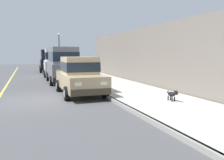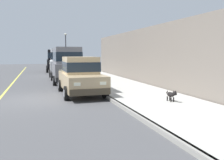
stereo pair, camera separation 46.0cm
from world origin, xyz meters
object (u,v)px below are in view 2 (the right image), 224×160
(car_black_van, at_px, (55,60))
(dog_black, at_px, (171,95))
(car_white_van, at_px, (60,61))
(car_grey_van, at_px, (67,63))
(car_tan_sedan, at_px, (81,75))
(street_lamp, at_px, (66,47))

(car_black_van, height_order, dog_black, car_black_van)
(car_black_van, bearing_deg, car_white_van, -89.23)
(car_black_van, bearing_deg, car_grey_van, -89.95)
(car_grey_van, distance_m, car_black_van, 11.26)
(car_tan_sedan, distance_m, car_white_van, 11.11)
(car_tan_sedan, bearing_deg, car_white_van, 90.13)
(car_grey_van, height_order, street_lamp, street_lamp)
(car_white_van, bearing_deg, car_black_van, 90.77)
(car_tan_sedan, xyz_separation_m, car_grey_van, (-0.09, 5.40, 0.41))
(street_lamp, bearing_deg, car_black_van, -127.31)
(car_black_van, height_order, street_lamp, street_lamp)
(car_white_van, distance_m, dog_black, 15.15)
(dog_black, bearing_deg, street_lamp, 94.51)
(car_black_van, bearing_deg, car_tan_sedan, -89.65)
(car_grey_van, xyz_separation_m, dog_black, (3.17, -9.09, -0.97))
(car_tan_sedan, distance_m, dog_black, 4.84)
(car_black_van, distance_m, dog_black, 20.62)
(street_lamp, bearing_deg, dog_black, -85.49)
(car_grey_van, xyz_separation_m, car_white_van, (0.06, 5.70, 0.00))
(car_grey_van, xyz_separation_m, street_lamp, (1.42, 13.13, 1.51))
(car_black_van, xyz_separation_m, street_lamp, (1.43, 1.87, 1.51))
(street_lamp, bearing_deg, car_grey_van, -96.15)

